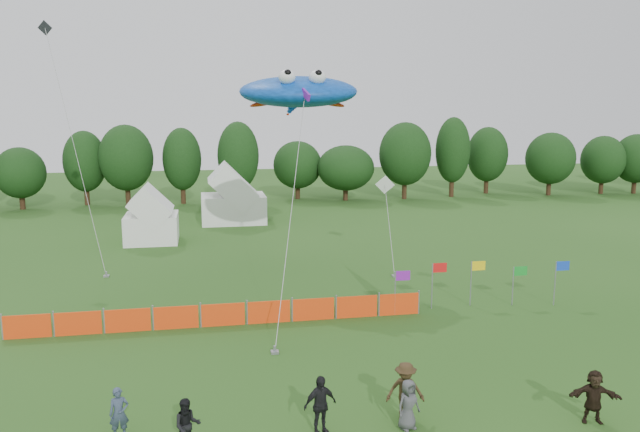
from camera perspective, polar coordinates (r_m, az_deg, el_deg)
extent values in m
plane|color=#234C16|center=(20.51, 3.27, -17.38)|extent=(160.00, 160.00, 0.00)
cylinder|color=#382314|center=(64.95, -25.58, 1.39)|extent=(0.50, 0.50, 1.91)
ellipsoid|color=black|center=(64.68, -25.74, 3.58)|extent=(4.61, 4.61, 4.30)
cylinder|color=#382314|center=(65.39, -20.54, 1.99)|extent=(0.50, 0.50, 2.38)
ellipsoid|color=black|center=(65.08, -20.71, 4.70)|extent=(4.09, 4.09, 5.35)
cylinder|color=#382314|center=(64.00, -17.16, 2.11)|extent=(0.50, 0.50, 2.57)
ellipsoid|color=black|center=(63.67, -17.31, 5.10)|extent=(5.20, 5.20, 5.79)
cylinder|color=#382314|center=(63.56, -12.40, 2.22)|extent=(0.50, 0.50, 2.46)
ellipsoid|color=black|center=(63.23, -12.51, 5.11)|extent=(3.78, 3.78, 5.55)
cylinder|color=#382314|center=(62.23, -7.42, 2.30)|extent=(0.50, 0.50, 2.66)
ellipsoid|color=black|center=(61.88, -7.49, 5.49)|extent=(4.05, 4.05, 5.99)
cylinder|color=#382314|center=(65.49, -2.06, 2.44)|extent=(0.50, 0.50, 1.98)
ellipsoid|color=black|center=(65.21, -2.07, 4.70)|extent=(5.06, 5.06, 4.46)
cylinder|color=#382314|center=(64.47, 2.35, 2.27)|extent=(0.50, 0.50, 1.86)
ellipsoid|color=black|center=(64.20, 2.36, 4.42)|extent=(5.86, 5.86, 4.18)
cylinder|color=#382314|center=(65.94, 7.72, 2.69)|extent=(0.50, 0.50, 2.62)
ellipsoid|color=black|center=(65.61, 7.79, 5.65)|extent=(5.41, 5.41, 5.89)
cylinder|color=#382314|center=(68.43, 11.94, 2.89)|extent=(0.50, 0.50, 2.78)
ellipsoid|color=black|center=(68.10, 12.05, 5.93)|extent=(3.67, 3.67, 6.26)
cylinder|color=#382314|center=(72.15, 14.95, 2.97)|extent=(0.50, 0.50, 2.42)
ellipsoid|color=black|center=(71.87, 15.06, 5.47)|extent=(4.46, 4.46, 5.44)
cylinder|color=#382314|center=(72.61, 20.18, 2.67)|extent=(0.50, 0.50, 2.24)
ellipsoid|color=black|center=(72.34, 20.32, 4.97)|extent=(5.26, 5.26, 5.03)
cylinder|color=#382314|center=(76.11, 24.32, 2.66)|extent=(0.50, 0.50, 2.10)
ellipsoid|color=black|center=(75.86, 24.46, 4.71)|extent=(4.74, 4.74, 4.73)
cylinder|color=#382314|center=(77.95, 26.78, 2.65)|extent=(0.50, 0.50, 2.16)
ellipsoid|color=black|center=(77.70, 26.94, 4.71)|extent=(4.88, 4.88, 4.87)
cube|color=white|center=(45.78, -15.12, -1.08)|extent=(3.62, 3.62, 1.99)
cube|color=white|center=(52.40, -7.92, 0.68)|extent=(5.22, 4.17, 2.30)
cube|color=#F43E0D|center=(28.74, -25.22, -9.13)|extent=(1.90, 0.06, 1.00)
cube|color=#F43E0D|center=(28.30, -21.25, -9.14)|extent=(1.90, 0.06, 1.00)
cube|color=#F43E0D|center=(27.99, -17.18, -9.11)|extent=(1.90, 0.06, 1.00)
cube|color=#F43E0D|center=(27.83, -13.03, -9.04)|extent=(1.90, 0.06, 1.00)
cube|color=#F43E0D|center=(27.81, -8.87, -8.91)|extent=(1.90, 0.06, 1.00)
cube|color=#F43E0D|center=(27.93, -4.71, -8.74)|extent=(1.90, 0.06, 1.00)
cube|color=#F43E0D|center=(28.19, -0.62, -8.53)|extent=(1.90, 0.06, 1.00)
cube|color=#F43E0D|center=(28.59, 3.37, -8.28)|extent=(1.90, 0.06, 1.00)
cube|color=#F43E0D|center=(29.12, 7.23, -8.00)|extent=(1.90, 0.06, 1.00)
cylinder|color=gray|center=(28.90, 6.88, -7.02)|extent=(0.06, 0.06, 2.07)
cube|color=purple|center=(28.79, 7.58, -5.43)|extent=(0.70, 0.02, 0.45)
cylinder|color=gray|center=(30.05, 10.21, -6.32)|extent=(0.06, 0.06, 2.20)
cube|color=red|center=(29.95, 10.89, -4.66)|extent=(0.70, 0.02, 0.45)
cylinder|color=gray|center=(30.90, 13.63, -6.03)|extent=(0.06, 0.06, 2.17)
cube|color=yellow|center=(30.83, 14.28, -4.44)|extent=(0.70, 0.02, 0.45)
cylinder|color=gray|center=(31.50, 17.22, -6.14)|extent=(0.06, 0.06, 1.91)
cube|color=#148C26|center=(31.47, 17.85, -4.81)|extent=(0.70, 0.02, 0.45)
cylinder|color=gray|center=(32.15, 20.68, -5.79)|extent=(0.06, 0.06, 2.15)
cube|color=blue|center=(32.13, 21.31, -4.27)|extent=(0.70, 0.02, 0.45)
imported|color=#344157|center=(19.56, -17.90, -16.79)|extent=(0.61, 0.46, 1.52)
imported|color=black|center=(18.41, -12.05, -18.24)|extent=(0.79, 0.64, 1.55)
imported|color=#372816|center=(19.81, 7.80, -15.57)|extent=(1.27, 0.86, 1.81)
imported|color=black|center=(18.87, 0.01, -16.90)|extent=(1.12, 0.74, 1.77)
imported|color=#45464A|center=(19.35, 8.07, -16.70)|extent=(0.87, 0.71, 1.52)
imported|color=black|center=(21.17, 23.76, -14.87)|extent=(1.60, 0.93, 1.65)
ellipsoid|color=blue|center=(34.77, -2.00, 11.31)|extent=(7.18, 5.90, 2.26)
sphere|color=white|center=(33.29, -3.04, 12.57)|extent=(0.91, 0.91, 0.91)
sphere|color=white|center=(33.55, -0.23, 12.56)|extent=(0.91, 0.91, 0.91)
ellipsoid|color=red|center=(34.75, -4.90, 10.30)|extent=(1.90, 0.83, 0.30)
ellipsoid|color=red|center=(35.27, 0.77, 10.33)|extent=(1.90, 0.83, 0.30)
cube|color=purple|center=(32.31, -1.31, 11.04)|extent=(0.37, 0.96, 0.70)
cylinder|color=#A5A5A5|center=(28.14, -2.59, 0.85)|extent=(2.79, 9.42, 10.00)
cube|color=gray|center=(24.78, -4.16, -12.30)|extent=(0.30, 0.30, 0.10)
cube|color=white|center=(38.47, 5.96, 2.86)|extent=(1.16, 0.33, 1.16)
cylinder|color=#A5A5A5|center=(36.93, 6.38, -1.17)|extent=(0.53, 3.92, 4.77)
cube|color=gray|center=(35.57, 6.85, -5.45)|extent=(0.30, 0.30, 0.10)
cube|color=black|center=(42.84, -23.85, 15.46)|extent=(0.89, 0.26, 0.89)
cylinder|color=#A5A5A5|center=(39.39, -21.53, 5.82)|extent=(3.65, 5.93, 14.20)
cube|color=gray|center=(37.29, -18.95, -5.21)|extent=(0.30, 0.30, 0.10)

